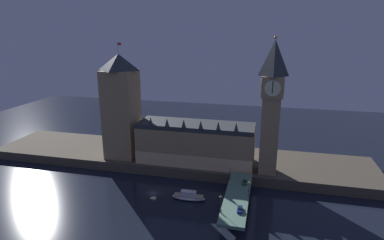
{
  "coord_description": "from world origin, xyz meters",
  "views": [
    {
      "loc": [
        50.43,
        -130.2,
        74.86
      ],
      "look_at": [
        14.24,
        20.0,
        31.94
      ],
      "focal_mm": 30.0,
      "sensor_mm": 36.0,
      "label": 1
    }
  ],
  "objects_px": {
    "pedestrian_near_rail": "(221,211)",
    "street_lamp_far": "(230,171)",
    "victoria_tower": "(121,106)",
    "clock_tower": "(271,104)",
    "car_southbound_trail": "(245,182)",
    "boat_upstream": "(188,197)",
    "car_southbound_lead": "(240,209)",
    "pedestrian_mid_walk": "(248,190)",
    "street_lamp_near": "(221,202)",
    "street_lamp_mid": "(249,187)"
  },
  "relations": [
    {
      "from": "victoria_tower",
      "to": "street_lamp_far",
      "type": "relative_size",
      "value": 9.05
    },
    {
      "from": "car_southbound_trail",
      "to": "street_lamp_far",
      "type": "relative_size",
      "value": 0.66
    },
    {
      "from": "victoria_tower",
      "to": "clock_tower",
      "type": "bearing_deg",
      "value": -2.92
    },
    {
      "from": "pedestrian_mid_walk",
      "to": "street_lamp_far",
      "type": "bearing_deg",
      "value": 132.14
    },
    {
      "from": "pedestrian_mid_walk",
      "to": "street_lamp_far",
      "type": "distance_m",
      "value": 14.6
    },
    {
      "from": "car_southbound_lead",
      "to": "street_lamp_near",
      "type": "xyz_separation_m",
      "value": [
        -7.23,
        -2.79,
        3.77
      ]
    },
    {
      "from": "car_southbound_lead",
      "to": "car_southbound_trail",
      "type": "bearing_deg",
      "value": 90.0
    },
    {
      "from": "car_southbound_lead",
      "to": "pedestrian_near_rail",
      "type": "relative_size",
      "value": 2.66
    },
    {
      "from": "clock_tower",
      "to": "street_lamp_far",
      "type": "xyz_separation_m",
      "value": [
        -17.09,
        -16.1,
        -29.99
      ]
    },
    {
      "from": "car_southbound_trail",
      "to": "street_lamp_near",
      "type": "bearing_deg",
      "value": -105.03
    },
    {
      "from": "clock_tower",
      "to": "victoria_tower",
      "type": "relative_size",
      "value": 1.06
    },
    {
      "from": "boat_upstream",
      "to": "street_lamp_far",
      "type": "bearing_deg",
      "value": 33.82
    },
    {
      "from": "victoria_tower",
      "to": "boat_upstream",
      "type": "distance_m",
      "value": 65.36
    },
    {
      "from": "pedestrian_mid_walk",
      "to": "street_lamp_far",
      "type": "relative_size",
      "value": 0.24
    },
    {
      "from": "pedestrian_mid_walk",
      "to": "street_lamp_far",
      "type": "height_order",
      "value": "street_lamp_far"
    },
    {
      "from": "pedestrian_near_rail",
      "to": "street_lamp_mid",
      "type": "bearing_deg",
      "value": 58.53
    },
    {
      "from": "car_southbound_lead",
      "to": "street_lamp_far",
      "type": "bearing_deg",
      "value": 105.17
    },
    {
      "from": "pedestrian_near_rail",
      "to": "street_lamp_far",
      "type": "bearing_deg",
      "value": 90.76
    },
    {
      "from": "street_lamp_near",
      "to": "street_lamp_far",
      "type": "bearing_deg",
      "value": 90.0
    },
    {
      "from": "clock_tower",
      "to": "street_lamp_far",
      "type": "distance_m",
      "value": 38.09
    },
    {
      "from": "pedestrian_mid_walk",
      "to": "boat_upstream",
      "type": "height_order",
      "value": "pedestrian_mid_walk"
    },
    {
      "from": "pedestrian_mid_walk",
      "to": "street_lamp_mid",
      "type": "distance_m",
      "value": 5.57
    },
    {
      "from": "car_southbound_trail",
      "to": "boat_upstream",
      "type": "bearing_deg",
      "value": -159.64
    },
    {
      "from": "clock_tower",
      "to": "pedestrian_mid_walk",
      "type": "distance_m",
      "value": 43.47
    },
    {
      "from": "pedestrian_mid_walk",
      "to": "boat_upstream",
      "type": "distance_m",
      "value": 27.58
    },
    {
      "from": "street_lamp_far",
      "to": "street_lamp_mid",
      "type": "bearing_deg",
      "value": -56.07
    },
    {
      "from": "street_lamp_near",
      "to": "car_southbound_trail",
      "type": "bearing_deg",
      "value": 74.97
    },
    {
      "from": "clock_tower",
      "to": "street_lamp_near",
      "type": "relative_size",
      "value": 9.42
    },
    {
      "from": "clock_tower",
      "to": "street_lamp_near",
      "type": "xyz_separation_m",
      "value": [
        -17.09,
        -45.54,
        -29.93
      ]
    },
    {
      "from": "clock_tower",
      "to": "boat_upstream",
      "type": "bearing_deg",
      "value": -141.17
    },
    {
      "from": "victoria_tower",
      "to": "street_lamp_mid",
      "type": "distance_m",
      "value": 85.06
    },
    {
      "from": "car_southbound_trail",
      "to": "street_lamp_near",
      "type": "relative_size",
      "value": 0.65
    },
    {
      "from": "car_southbound_lead",
      "to": "pedestrian_near_rail",
      "type": "xyz_separation_m",
      "value": [
        -6.83,
        -3.59,
        0.23
      ]
    },
    {
      "from": "pedestrian_near_rail",
      "to": "pedestrian_mid_walk",
      "type": "height_order",
      "value": "pedestrian_near_rail"
    },
    {
      "from": "pedestrian_mid_walk",
      "to": "street_lamp_near",
      "type": "height_order",
      "value": "street_lamp_near"
    },
    {
      "from": "victoria_tower",
      "to": "car_southbound_trail",
      "type": "bearing_deg",
      "value": -17.71
    },
    {
      "from": "pedestrian_mid_walk",
      "to": "victoria_tower",
      "type": "bearing_deg",
      "value": 157.32
    },
    {
      "from": "victoria_tower",
      "to": "street_lamp_far",
      "type": "distance_m",
      "value": 71.12
    },
    {
      "from": "clock_tower",
      "to": "street_lamp_far",
      "type": "height_order",
      "value": "clock_tower"
    },
    {
      "from": "street_lamp_near",
      "to": "street_lamp_far",
      "type": "height_order",
      "value": "street_lamp_near"
    },
    {
      "from": "street_lamp_far",
      "to": "victoria_tower",
      "type": "bearing_deg",
      "value": 162.47
    },
    {
      "from": "victoria_tower",
      "to": "car_southbound_trail",
      "type": "height_order",
      "value": "victoria_tower"
    },
    {
      "from": "street_lamp_mid",
      "to": "clock_tower",
      "type": "bearing_deg",
      "value": 76.88
    },
    {
      "from": "street_lamp_near",
      "to": "street_lamp_far",
      "type": "xyz_separation_m",
      "value": [
        0.0,
        29.44,
        -0.07
      ]
    },
    {
      "from": "pedestrian_near_rail",
      "to": "car_southbound_trail",
      "type": "bearing_deg",
      "value": 76.17
    },
    {
      "from": "clock_tower",
      "to": "car_southbound_trail",
      "type": "relative_size",
      "value": 14.39
    },
    {
      "from": "victoria_tower",
      "to": "car_southbound_lead",
      "type": "xyz_separation_m",
      "value": [
        71.3,
        -46.89,
        -27.03
      ]
    },
    {
      "from": "victoria_tower",
      "to": "car_southbound_trail",
      "type": "xyz_separation_m",
      "value": [
        71.3,
        -22.77,
        -27.09
      ]
    },
    {
      "from": "clock_tower",
      "to": "pedestrian_near_rail",
      "type": "relative_size",
      "value": 38.04
    },
    {
      "from": "pedestrian_near_rail",
      "to": "street_lamp_near",
      "type": "distance_m",
      "value": 3.66
    }
  ]
}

